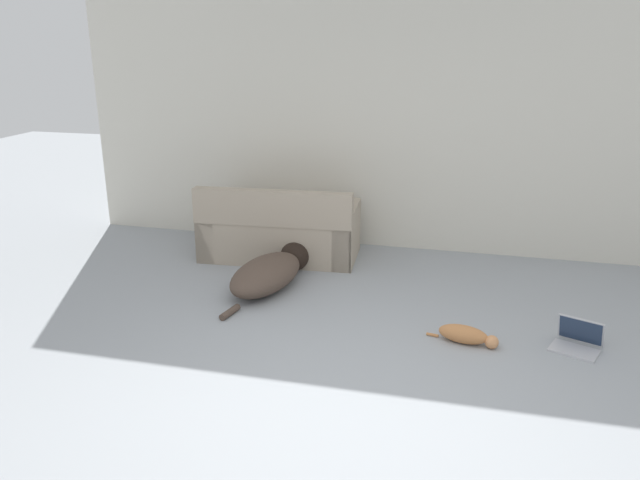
% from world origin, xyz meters
% --- Properties ---
extents(ground_plane, '(20.00, 20.00, 0.00)m').
position_xyz_m(ground_plane, '(0.00, 0.00, 0.00)').
color(ground_plane, '#999EA3').
extents(wall_back, '(7.55, 0.06, 2.79)m').
position_xyz_m(wall_back, '(0.00, 3.43, 1.39)').
color(wall_back, beige).
rests_on(wall_back, ground_plane).
extents(couch, '(1.70, 0.92, 0.82)m').
position_xyz_m(couch, '(-1.30, 2.77, 0.28)').
color(couch, tan).
rests_on(couch, ground_plane).
extents(dog, '(0.68, 1.49, 0.31)m').
position_xyz_m(dog, '(-1.14, 1.93, 0.15)').
color(dog, '#4C3D33').
rests_on(dog, ground_plane).
extents(cat, '(0.57, 0.23, 0.14)m').
position_xyz_m(cat, '(0.71, 1.21, 0.07)').
color(cat, '#BC7A47').
rests_on(cat, ground_plane).
extents(laptop_open, '(0.43, 0.40, 0.23)m').
position_xyz_m(laptop_open, '(1.55, 1.34, 0.08)').
color(laptop_open, '#B7B7BC').
rests_on(laptop_open, ground_plane).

